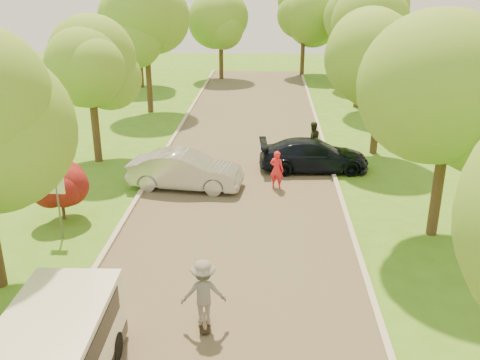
% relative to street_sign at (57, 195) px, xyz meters
% --- Properties ---
extents(ground, '(100.00, 100.00, 0.00)m').
position_rel_street_sign_xyz_m(ground, '(5.80, -4.00, -1.56)').
color(ground, '#44731B').
rests_on(ground, ground).
extents(road, '(8.00, 60.00, 0.01)m').
position_rel_street_sign_xyz_m(road, '(5.80, 4.00, -1.56)').
color(road, '#4C4438').
rests_on(road, ground).
extents(curb_left, '(0.18, 60.00, 0.12)m').
position_rel_street_sign_xyz_m(curb_left, '(1.75, 4.00, -1.50)').
color(curb_left, '#B2AD9E').
rests_on(curb_left, ground).
extents(curb_right, '(0.18, 60.00, 0.12)m').
position_rel_street_sign_xyz_m(curb_right, '(9.85, 4.00, -1.50)').
color(curb_right, '#B2AD9E').
rests_on(curb_right, ground).
extents(street_sign, '(0.55, 0.06, 2.17)m').
position_rel_street_sign_xyz_m(street_sign, '(0.00, 0.00, 0.00)').
color(street_sign, '#59595E').
rests_on(street_sign, ground).
extents(red_shrub, '(1.70, 1.70, 1.95)m').
position_rel_street_sign_xyz_m(red_shrub, '(-0.50, 1.50, -0.47)').
color(red_shrub, '#382619').
rests_on(red_shrub, ground).
extents(tree_l_midb, '(4.30, 4.20, 6.62)m').
position_rel_street_sign_xyz_m(tree_l_midb, '(-1.01, 8.00, 3.02)').
color(tree_l_midb, '#382619').
rests_on(tree_l_midb, ground).
extents(tree_l_far, '(4.92, 4.80, 7.79)m').
position_rel_street_sign_xyz_m(tree_l_far, '(-0.59, 18.00, 3.90)').
color(tree_l_far, '#382619').
rests_on(tree_l_far, ground).
extents(tree_r_mida, '(5.13, 5.00, 7.95)m').
position_rel_street_sign_xyz_m(tree_r_mida, '(12.82, 1.00, 3.97)').
color(tree_r_mida, '#382619').
rests_on(tree_r_mida, ground).
extents(tree_r_midb, '(4.51, 4.40, 7.01)m').
position_rel_street_sign_xyz_m(tree_r_midb, '(12.40, 10.00, 3.32)').
color(tree_r_midb, '#382619').
rests_on(tree_r_midb, ground).
extents(tree_r_far, '(5.33, 5.20, 8.34)m').
position_rel_street_sign_xyz_m(tree_r_far, '(13.03, 20.00, 4.27)').
color(tree_r_far, '#382619').
rests_on(tree_r_far, ground).
extents(tree_bg_a, '(5.12, 5.00, 7.72)m').
position_rel_street_sign_xyz_m(tree_bg_a, '(-2.98, 26.00, 3.75)').
color(tree_bg_a, '#382619').
rests_on(tree_bg_a, ground).
extents(tree_bg_b, '(5.12, 5.00, 7.95)m').
position_rel_street_sign_xyz_m(tree_bg_b, '(14.02, 28.00, 3.97)').
color(tree_bg_b, '#382619').
rests_on(tree_bg_b, ground).
extents(tree_bg_c, '(4.92, 4.80, 7.33)m').
position_rel_street_sign_xyz_m(tree_bg_c, '(3.01, 30.00, 3.46)').
color(tree_bg_c, '#382619').
rests_on(tree_bg_c, ground).
extents(tree_bg_d, '(5.12, 5.00, 7.72)m').
position_rel_street_sign_xyz_m(tree_bg_d, '(10.02, 32.00, 3.75)').
color(tree_bg_d, '#382619').
rests_on(tree_bg_d, ground).
extents(silver_sedan, '(4.86, 2.16, 1.55)m').
position_rel_street_sign_xyz_m(silver_sedan, '(3.50, 4.78, -0.79)').
color(silver_sedan, '#AEAEB3').
rests_on(silver_sedan, ground).
extents(dark_sedan, '(5.05, 2.30, 1.43)m').
position_rel_street_sign_xyz_m(dark_sedan, '(9.00, 7.27, -0.85)').
color(dark_sedan, black).
rests_on(dark_sedan, ground).
extents(longboard, '(0.38, 0.93, 0.11)m').
position_rel_street_sign_xyz_m(longboard, '(5.38, -4.60, -1.47)').
color(longboard, black).
rests_on(longboard, ground).
extents(skateboarder, '(1.22, 0.81, 1.76)m').
position_rel_street_sign_xyz_m(skateboarder, '(5.38, -4.60, -0.57)').
color(skateboarder, slate).
rests_on(skateboarder, longboard).
extents(person_striped, '(0.69, 0.58, 1.62)m').
position_rel_street_sign_xyz_m(person_striped, '(7.29, 4.98, -0.75)').
color(person_striped, red).
rests_on(person_striped, ground).
extents(person_olive, '(1.03, 0.90, 1.78)m').
position_rel_street_sign_xyz_m(person_olive, '(9.06, 9.14, -0.68)').
color(person_olive, '#262C1A').
rests_on(person_olive, ground).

